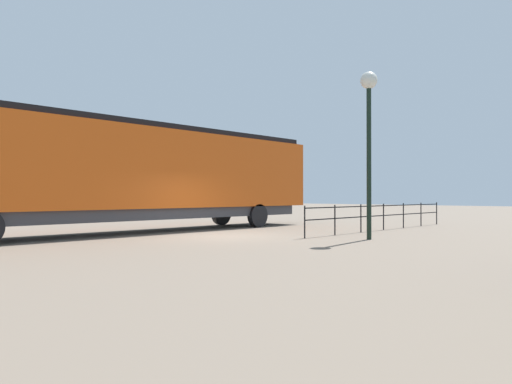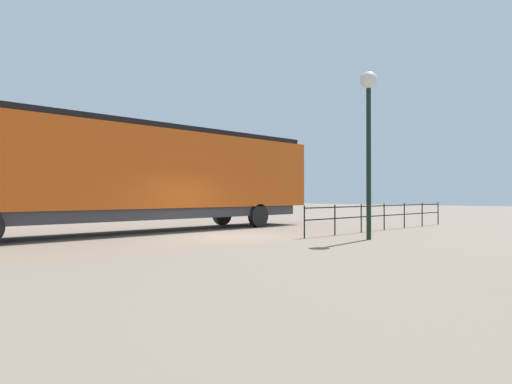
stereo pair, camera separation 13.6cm
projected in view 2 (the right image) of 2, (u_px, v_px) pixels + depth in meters
The scene contains 4 objects.
ground_plane at pixel (225, 236), 17.70m from camera, with size 120.00×120.00×0.00m, color #756656.
locomotive at pixel (148, 173), 19.81m from camera, with size 2.87×18.48×4.41m.
lamp_post at pixel (369, 113), 16.32m from camera, with size 0.59×0.59×5.74m.
platform_fence at pixel (384, 213), 20.81m from camera, with size 0.05×11.25×1.15m.
Camera 2 is at (13.13, -11.94, 1.50)m, focal length 33.55 mm.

